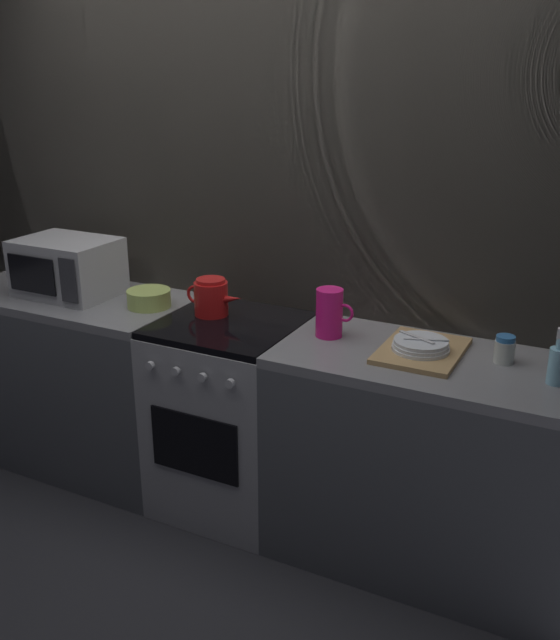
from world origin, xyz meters
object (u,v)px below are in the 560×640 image
at_px(microwave, 67,267).
at_px(mixing_bowl, 149,298).
at_px(stove_unit, 231,415).
at_px(spice_jar, 505,349).
at_px(pitcher, 330,313).
at_px(dish_pile, 421,348).
at_px(spray_bottle, 558,362).
at_px(kettle, 211,297).

xyz_separation_m(microwave, mixing_bowl, (0.46, 0.02, -0.10)).
distance_m(stove_unit, microwave, 1.07).
xyz_separation_m(microwave, spice_jar, (2.04, 0.09, -0.08)).
height_order(stove_unit, mixing_bowl, mixing_bowl).
xyz_separation_m(mixing_bowl, spice_jar, (1.57, 0.07, 0.01)).
relative_size(stove_unit, pitcher, 4.50).
xyz_separation_m(pitcher, dish_pile, (0.39, -0.02, -0.08)).
relative_size(stove_unit, spray_bottle, 4.43).
bearing_deg(stove_unit, pitcher, 5.65).
relative_size(kettle, spray_bottle, 1.40).
bearing_deg(spray_bottle, spice_jar, 150.69).
height_order(mixing_bowl, spice_jar, spice_jar).
bearing_deg(microwave, mixing_bowl, 2.61).
relative_size(pitcher, spray_bottle, 0.99).
distance_m(pitcher, dish_pile, 0.40).
bearing_deg(stove_unit, kettle, 156.60).
bearing_deg(spray_bottle, kettle, 177.06).
height_order(microwave, pitcher, microwave).
relative_size(stove_unit, microwave, 1.96).
relative_size(spice_jar, spray_bottle, 0.52).
xyz_separation_m(microwave, kettle, (0.78, 0.06, -0.05)).
distance_m(dish_pile, spice_jar, 0.30).
xyz_separation_m(stove_unit, kettle, (-0.12, 0.05, 0.53)).
distance_m(pitcher, spice_jar, 0.69).
xyz_separation_m(stove_unit, mixing_bowl, (-0.43, 0.02, 0.49)).
bearing_deg(spice_jar, stove_unit, -175.62).
bearing_deg(mixing_bowl, microwave, -177.39).
distance_m(pitcher, spray_bottle, 0.89).
xyz_separation_m(kettle, dish_pile, (0.96, -0.02, -0.06)).
bearing_deg(spice_jar, pitcher, -176.46).
bearing_deg(spray_bottle, dish_pile, 174.13).
bearing_deg(pitcher, dish_pile, -2.55).
bearing_deg(spice_jar, kettle, -178.35).
bearing_deg(mixing_bowl, spray_bottle, -1.28).
height_order(kettle, spray_bottle, spray_bottle).
bearing_deg(pitcher, spice_jar, 3.54).
height_order(stove_unit, spice_jar, spice_jar).
height_order(microwave, spice_jar, microwave).
relative_size(mixing_bowl, pitcher, 1.00).
xyz_separation_m(microwave, dish_pile, (1.74, 0.03, -0.11)).
height_order(pitcher, dish_pile, pitcher).
relative_size(kettle, dish_pile, 0.71).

